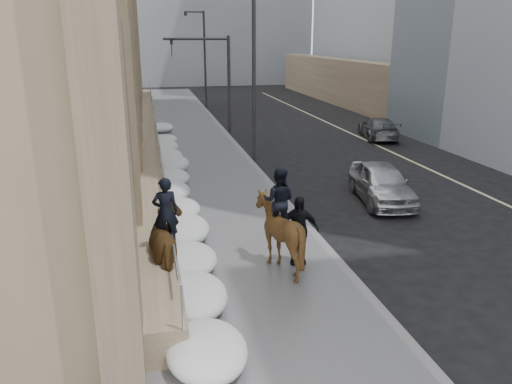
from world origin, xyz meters
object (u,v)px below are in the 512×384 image
mounted_horse_left (171,242)px  mounted_horse_right (279,228)px  car_silver (381,183)px  car_grey (378,128)px  pedestrian (298,230)px

mounted_horse_left → mounted_horse_right: mounted_horse_right is taller
mounted_horse_left → car_silver: size_ratio=0.61×
car_silver → car_grey: 12.50m
mounted_horse_left → car_grey: bearing=-136.4°
car_grey → mounted_horse_right: bearing=69.4°
mounted_horse_right → car_grey: bearing=-98.8°
pedestrian → car_silver: 6.63m
mounted_horse_left → pedestrian: (3.32, 0.32, -0.08)m
mounted_horse_left → mounted_horse_right: (2.76, 0.19, 0.07)m
pedestrian → car_silver: (4.67, 4.70, -0.32)m
mounted_horse_right → car_grey: size_ratio=0.60×
mounted_horse_right → car_grey: mounted_horse_right is taller
mounted_horse_right → car_grey: (10.51, 16.16, -0.57)m
pedestrian → car_grey: bearing=71.7°
pedestrian → mounted_horse_right: bearing=-152.8°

